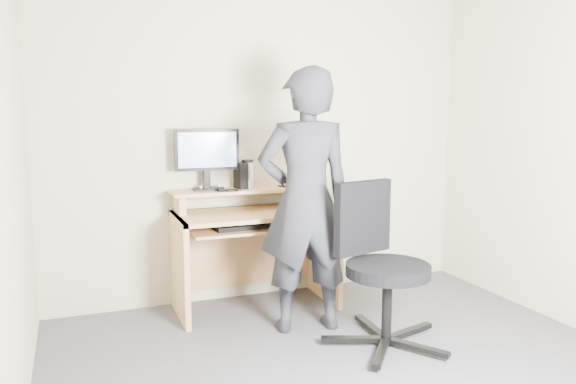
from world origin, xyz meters
TOP-DOWN VIEW (x-y plane):
  - back_wall at (0.00, 1.75)m, footprint 3.50×0.02m
  - desk at (-0.20, 1.53)m, footprint 1.20×0.60m
  - monitor at (-0.52, 1.61)m, footprint 0.49×0.14m
  - external_drive at (-0.26, 1.61)m, footprint 0.09×0.14m
  - travel_mug at (-0.20, 1.62)m, footprint 0.11×0.11m
  - smartphone at (0.10, 1.56)m, footprint 0.10×0.14m
  - charger at (-0.45, 1.50)m, footprint 0.05×0.04m
  - headphones at (-0.50, 1.65)m, footprint 0.16×0.16m
  - keyboard at (-0.30, 1.36)m, footprint 0.47×0.20m
  - mouse at (0.07, 1.35)m, footprint 0.10×0.07m
  - office_chair at (0.35, 0.54)m, footprint 0.82×0.79m
  - person at (-0.01, 0.93)m, footprint 0.70×0.50m

SIDE VIEW (x-z plane):
  - desk at x=-0.20m, z-range 0.09..1.00m
  - office_chair at x=0.35m, z-range 0.05..1.07m
  - keyboard at x=-0.30m, z-range 0.65..0.68m
  - mouse at x=0.07m, z-range 0.75..0.79m
  - person at x=-0.01m, z-range 0.00..1.80m
  - smartphone at x=0.10m, z-range 0.91..0.92m
  - headphones at x=-0.50m, z-range 0.89..0.95m
  - charger at x=-0.45m, z-range 0.91..0.94m
  - travel_mug at x=-0.20m, z-range 0.91..1.11m
  - external_drive at x=-0.26m, z-range 0.91..1.11m
  - monitor at x=-0.52m, z-range 0.96..1.42m
  - back_wall at x=0.00m, z-range 0.00..2.50m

